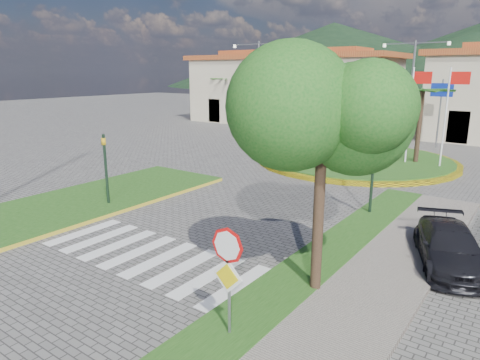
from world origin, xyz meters
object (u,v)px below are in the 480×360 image
Objects in this scene: car_dark_a at (370,130)px; roundabout_island at (355,159)px; white_van at (261,126)px; car_side_right at (450,247)px; stop_sign at (228,266)px; car_dark_b at (464,134)px; deciduous_tree at (324,97)px.

roundabout_island is at bearing -166.66° from car_dark_a.
roundabout_island is 14.92m from white_van.
car_dark_a is 26.80m from car_side_right.
stop_sign is at bearing -167.71° from car_dark_a.
car_side_right is (3.92, -27.04, 0.01)m from car_dark_b.
car_dark_a is 7.70m from car_dark_b.
white_van is (-12.59, 8.00, 0.43)m from roundabout_island.
car_dark_b is at bearing -77.12° from white_van.
deciduous_tree is at bearing 169.04° from car_dark_b.
roundabout_island is 1.87× the size of deciduous_tree.
car_dark_a is (-3.09, 11.25, 0.48)m from roundabout_island.
stop_sign is at bearing -76.27° from roundabout_island.
deciduous_tree reaches higher than white_van.
car_side_right is (3.15, 6.91, -1.18)m from stop_sign.
white_van is (-17.49, 28.04, -1.19)m from stop_sign.
deciduous_tree is 6.51m from car_side_right.
deciduous_tree is 1.56× the size of white_van.
white_van is (-18.09, 25.00, -4.57)m from deciduous_tree.
car_dark_a is (-8.59, 28.25, -4.52)m from deciduous_tree.
roundabout_island reaches higher than car_dark_b.
stop_sign reaches higher than white_van.
stop_sign is 0.72× the size of car_dark_b.
stop_sign is 32.31m from car_dark_a.
car_dark_a is 1.04× the size of car_dark_b.
car_dark_a is at bearing -77.72° from white_van.
car_dark_a reaches higher than car_side_right.
stop_sign is 7.69m from car_side_right.
stop_sign is at bearing -101.18° from deciduous_tree.
white_van is at bearing 95.99° from car_dark_b.
car_side_right is (20.64, -21.13, 0.01)m from white_van.
car_dark_b is (-0.76, 33.95, -1.18)m from stop_sign.
roundabout_island reaches higher than white_van.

